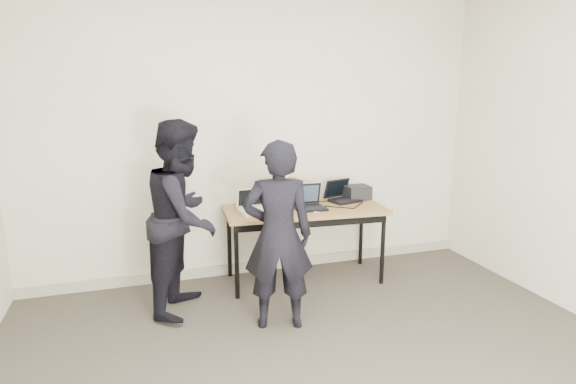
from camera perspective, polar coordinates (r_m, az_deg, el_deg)
name	(u,v)px	position (r m, az deg, el deg)	size (l,w,h in m)	color
room	(362,183)	(2.57, 8.77, 1.09)	(4.60, 4.60, 2.80)	#3F3830
desk	(305,214)	(4.54, 2.03, -2.66)	(1.54, 0.75, 0.72)	olive
laptop_beige	(254,208)	(4.37, -4.08, -1.90)	(0.29, 0.28, 0.21)	beige
laptop_center	(309,203)	(4.52, 2.45, -1.31)	(0.29, 0.28, 0.22)	black
laptop_right	(342,196)	(4.83, 6.40, -0.50)	(0.35, 0.34, 0.21)	black
leather_satchel	(280,191)	(4.65, -0.97, 0.09)	(0.36, 0.18, 0.25)	#5C2F18
tissue	(283,175)	(4.63, -0.64, 2.01)	(0.13, 0.10, 0.08)	white
equipment_box	(357,192)	(4.92, 8.22, -0.05)	(0.24, 0.20, 0.14)	black
power_brick	(288,213)	(4.30, 0.04, -2.52)	(0.07, 0.04, 0.03)	black
cables	(310,208)	(4.53, 2.60, -1.86)	(1.14, 0.41, 0.01)	silver
person_typist	(278,236)	(3.67, -1.20, -5.20)	(0.54, 0.35, 1.47)	black
person_observer	(183,217)	(4.04, -12.30, -2.90)	(0.77, 0.60, 1.59)	black
baseboard	(260,266)	(4.97, -3.34, -8.72)	(4.50, 0.03, 0.10)	#A49E88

